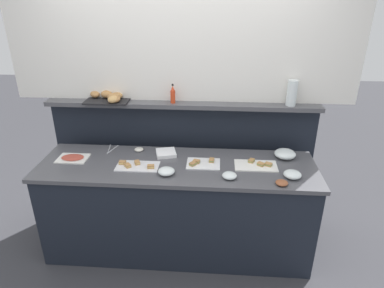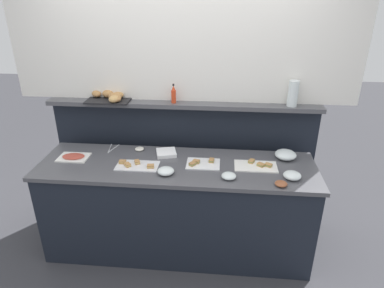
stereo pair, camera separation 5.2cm
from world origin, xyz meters
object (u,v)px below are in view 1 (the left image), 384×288
Objects in this scene: sandwich_platter_front at (203,163)px; glass_bowl_extra at (229,176)px; condiment_bowl_red at (282,183)px; sandwich_platter_side at (257,165)px; hot_sauce_bottle at (173,95)px; serving_tongs at (111,149)px; water_carafe at (292,93)px; glass_bowl_small at (166,171)px; napkin_stack at (166,153)px; condiment_bowl_teal at (139,149)px; sandwich_platter_rear at (137,166)px; glass_bowl_medium at (285,154)px; cold_cuts_platter at (73,158)px; glass_bowl_large at (292,175)px; bread_basket at (109,97)px.

glass_bowl_extra reaches higher than sandwich_platter_front.
sandwich_platter_side is at bearing 119.40° from condiment_bowl_red.
sandwich_platter_front is 0.31m from glass_bowl_extra.
sandwich_platter_side is at bearing -28.75° from hot_sauce_bottle.
serving_tongs is at bearing 165.74° from sandwich_platter_front.
water_carafe reaches higher than glass_bowl_extra.
napkin_stack is at bearing 98.55° from glass_bowl_small.
glass_bowl_extra is at bearing -2.87° from glass_bowl_small.
water_carafe reaches higher than napkin_stack.
serving_tongs is (-1.47, 0.50, -0.01)m from condiment_bowl_red.
condiment_bowl_teal is 1.46m from water_carafe.
sandwich_platter_side is at bearing -9.35° from serving_tongs.
glass_bowl_small is 0.77× the size of hot_sauce_bottle.
condiment_bowl_teal is at bearing 157.42° from condiment_bowl_red.
glass_bowl_medium is at bearing 11.76° from sandwich_platter_rear.
napkin_stack is (-0.95, 0.44, -0.00)m from condiment_bowl_red.
condiment_bowl_red is (1.16, -0.20, 0.01)m from sandwich_platter_rear.
sandwich_platter_rear reaches higher than condiment_bowl_teal.
hot_sauce_bottle reaches higher than napkin_stack.
sandwich_platter_front reaches higher than condiment_bowl_red.
glass_bowl_small is at bearing -88.89° from hot_sauce_bottle.
sandwich_platter_side reaches higher than cold_cuts_platter.
condiment_bowl_red is at bearing -130.76° from glass_bowl_large.
napkin_stack is (-0.56, 0.37, -0.01)m from glass_bowl_extra.
condiment_bowl_teal is at bearing -34.31° from bread_basket.
sandwich_platter_side is 0.80m from napkin_stack.
sandwich_platter_side is at bearing -17.32° from bread_basket.
glass_bowl_medium is 1.57m from serving_tongs.
condiment_bowl_teal is at bearing 178.25° from glass_bowl_medium.
sandwich_platter_rear is 1.29m from glass_bowl_medium.
water_carafe reaches higher than sandwich_platter_front.
hot_sauce_bottle is at bearing 142.56° from condiment_bowl_red.
glass_bowl_extra is at bearing -174.67° from glass_bowl_large.
serving_tongs is at bearing 161.18° from condiment_bowl_red.
glass_bowl_medium is 0.47m from condiment_bowl_red.
condiment_bowl_teal is (-1.31, 0.39, -0.01)m from glass_bowl_large.
hot_sauce_bottle is at bearing 151.25° from sandwich_platter_side.
napkin_stack is (-1.05, -0.02, -0.02)m from glass_bowl_medium.
hot_sauce_bottle is (-0.01, 0.60, 0.46)m from glass_bowl_small.
glass_bowl_medium is 1.37× the size of glass_bowl_small.
sandwich_platter_side is 0.32m from glass_bowl_extra.
hot_sauce_bottle is at bearing 129.44° from glass_bowl_extra.
sandwich_platter_rear is 0.28m from glass_bowl_small.
serving_tongs is 1.06× the size of hot_sauce_bottle.
napkin_stack is at bearing -25.21° from bread_basket.
hot_sauce_bottle reaches higher than condiment_bowl_teal.
glass_bowl_medium reaches higher than sandwich_platter_front.
condiment_bowl_red is 0.88m from water_carafe.
hot_sauce_bottle is (-0.91, 0.70, 0.46)m from condiment_bowl_red.
water_carafe is at bearing 49.50° from glass_bowl_extra.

